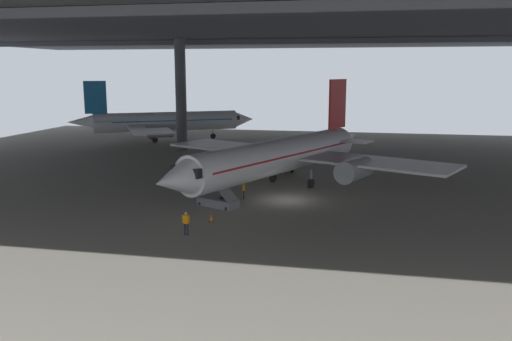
# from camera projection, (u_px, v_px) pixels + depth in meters

# --- Properties ---
(ground_plane) EXTENTS (110.00, 110.00, 0.00)m
(ground_plane) POSITION_uv_depth(u_px,v_px,m) (288.00, 200.00, 47.52)
(ground_plane) COLOR gray
(hangar_structure) EXTENTS (121.00, 99.00, 17.02)m
(hangar_structure) POSITION_uv_depth(u_px,v_px,m) (308.00, 24.00, 57.73)
(hangar_structure) COLOR #4C4F54
(hangar_structure) RESTS_ON ground_plane
(airplane_main) EXTENTS (31.13, 31.06, 10.46)m
(airplane_main) POSITION_uv_depth(u_px,v_px,m) (282.00, 155.00, 51.84)
(airplane_main) COLOR white
(airplane_main) RESTS_ON ground_plane
(boarding_stairs) EXTENTS (4.21, 2.94, 4.45)m
(boarding_stairs) POSITION_uv_depth(u_px,v_px,m) (217.00, 198.00, 45.35)
(boarding_stairs) COLOR slate
(boarding_stairs) RESTS_ON ground_plane
(crew_worker_near_nose) EXTENTS (0.55, 0.24, 1.70)m
(crew_worker_near_nose) POSITION_uv_depth(u_px,v_px,m) (186.00, 222.00, 37.29)
(crew_worker_near_nose) COLOR #232838
(crew_worker_near_nose) RESTS_ON ground_plane
(crew_worker_by_stairs) EXTENTS (0.30, 0.54, 1.62)m
(crew_worker_by_stairs) POSITION_uv_depth(u_px,v_px,m) (244.00, 189.00, 47.81)
(crew_worker_by_stairs) COLOR #232838
(crew_worker_by_stairs) RESTS_ON ground_plane
(airplane_distant) EXTENTS (27.87, 28.18, 9.80)m
(airplane_distant) POSITION_uv_depth(u_px,v_px,m) (163.00, 122.00, 87.06)
(airplane_distant) COLOR white
(airplane_distant) RESTS_ON ground_plane
(traffic_cone_orange) EXTENTS (0.36, 0.36, 0.60)m
(traffic_cone_orange) POSITION_uv_depth(u_px,v_px,m) (211.00, 218.00, 40.82)
(traffic_cone_orange) COLOR black
(traffic_cone_orange) RESTS_ON ground_plane
(baggage_tug) EXTENTS (2.42, 2.39, 0.90)m
(baggage_tug) POSITION_uv_depth(u_px,v_px,m) (283.00, 168.00, 60.23)
(baggage_tug) COLOR yellow
(baggage_tug) RESTS_ON ground_plane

